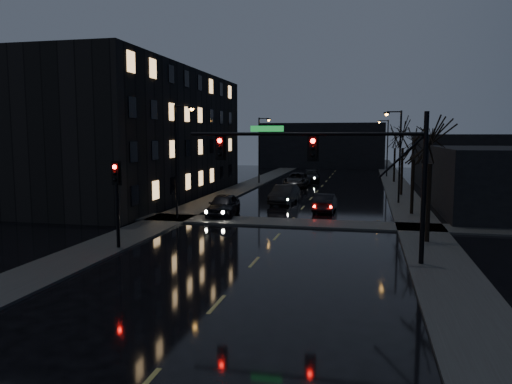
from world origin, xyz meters
The scene contains 23 objects.
ground centered at (0.00, 0.00, 0.00)m, with size 160.00×160.00×0.00m, color black.
sidewalk_left centered at (-8.50, 35.00, 0.06)m, with size 3.00×140.00×0.12m, color #2D2D2B.
sidewalk_right centered at (8.50, 35.00, 0.06)m, with size 3.00×140.00×0.12m, color #2D2D2B.
sidewalk_cross centered at (0.00, 18.50, 0.06)m, with size 40.00×3.00×0.12m, color #2D2D2B.
apartment_block centered at (-16.50, 30.00, 6.00)m, with size 12.00×30.00×12.00m, color black.
commercial_right_near centered at (15.50, 26.00, 2.50)m, with size 10.00×14.00×5.00m, color black.
commercial_right_far centered at (17.00, 48.00, 3.00)m, with size 12.00×18.00×6.00m, color black.
far_block centered at (-3.00, 78.00, 4.00)m, with size 22.00×10.00×8.00m, color black.
signal_mast centered at (3.85, 9.00, 4.87)m, with size 11.11×0.41×7.00m.
signal_pole_left centered at (-7.50, 8.99, 3.01)m, with size 0.35×0.41×4.53m.
tree_near centered at (8.40, 14.00, 6.22)m, with size 3.52×3.52×8.08m.
tree_mid_a centered at (8.40, 24.00, 5.83)m, with size 3.30×3.30×7.58m.
tree_mid_b centered at (8.40, 36.00, 6.61)m, with size 3.74×3.74×8.59m.
tree_far centered at (8.40, 50.00, 6.06)m, with size 3.43×3.43×7.88m.
streetlight_l_near centered at (-7.58, 18.00, 4.77)m, with size 1.53×0.28×8.00m.
streetlight_l_far centered at (-7.58, 45.00, 4.77)m, with size 1.53×0.28×8.00m.
streetlight_r_mid centered at (7.58, 30.00, 4.77)m, with size 1.53×0.28×8.00m.
streetlight_r_far centered at (7.58, 58.00, 4.77)m, with size 1.53×0.28×8.00m.
oncoming_car_a centered at (-5.14, 20.43, 0.82)m, with size 1.94×4.81×1.64m, color black.
oncoming_car_b centered at (-1.90, 28.16, 0.81)m, with size 1.71×4.90×1.61m, color black.
oncoming_car_c centered at (-2.70, 42.19, 0.81)m, with size 2.70×5.86×1.63m, color black.
oncoming_car_d centered at (-1.80, 48.68, 0.75)m, with size 2.09×5.15×1.49m, color black.
lead_car centered at (1.95, 24.29, 0.71)m, with size 1.51×4.34×1.43m, color black.
Camera 1 is at (5.08, -14.36, 5.98)m, focal length 35.00 mm.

